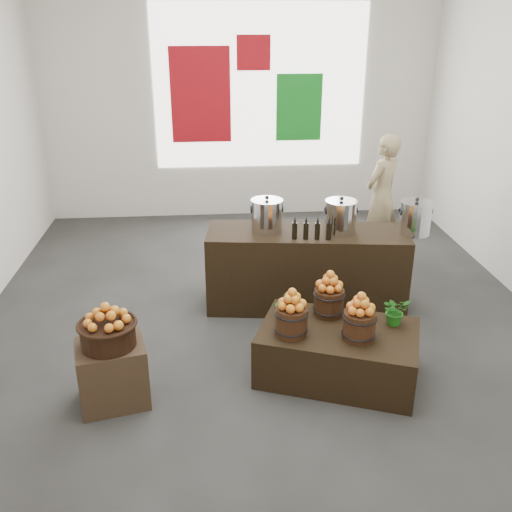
{
  "coord_description": "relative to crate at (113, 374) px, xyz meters",
  "views": [
    {
      "loc": [
        -0.52,
        -5.39,
        3.01
      ],
      "look_at": [
        -0.1,
        -0.4,
        0.89
      ],
      "focal_mm": 40.0,
      "sensor_mm": 36.0,
      "label": 1
    }
  ],
  "objects": [
    {
      "name": "apple_bucket_front_left",
      "position": [
        1.51,
        0.17,
        0.32
      ],
      "size": [
        0.27,
        0.27,
        0.25
      ],
      "primitive_type": "cylinder",
      "color": "#3C1E10",
      "rests_on": "display_table"
    },
    {
      "name": "back_wall",
      "position": [
        1.37,
        4.84,
        1.73
      ],
      "size": [
        6.0,
        0.04,
        4.0
      ],
      "primitive_type": "cube",
      "color": "silver",
      "rests_on": "ground"
    },
    {
      "name": "stock_pot_right",
      "position": [
        2.99,
        1.45,
        0.77
      ],
      "size": [
        0.33,
        0.33,
        0.33
      ],
      "primitive_type": "cylinder",
      "color": "silver",
      "rests_on": "counter"
    },
    {
      "name": "back_opening",
      "position": [
        1.67,
        4.82,
        1.73
      ],
      "size": [
        3.2,
        0.02,
        2.4
      ],
      "primitive_type": "cube",
      "color": "white",
      "rests_on": "back_wall"
    },
    {
      "name": "wicker_basket",
      "position": [
        0.0,
        0.0,
        0.37
      ],
      "size": [
        0.44,
        0.44,
        0.2
      ],
      "primitive_type": "cylinder",
      "color": "black",
      "rests_on": "crate"
    },
    {
      "name": "herb_garnish_left",
      "position": [
        1.48,
        0.51,
        0.33
      ],
      "size": [
        0.16,
        0.14,
        0.27
      ],
      "primitive_type": "imported",
      "rotation": [
        0.0,
        0.0,
        0.14
      ],
      "color": "#196314",
      "rests_on": "display_table"
    },
    {
      "name": "stock_pot_center",
      "position": [
        2.22,
        1.55,
        0.77
      ],
      "size": [
        0.33,
        0.33,
        0.33
      ],
      "primitive_type": "cylinder",
      "color": "silver",
      "rests_on": "counter"
    },
    {
      "name": "apple_bucket_front_right",
      "position": [
        2.07,
        0.05,
        0.32
      ],
      "size": [
        0.27,
        0.27,
        0.25
      ],
      "primitive_type": "cylinder",
      "color": "#3C1E10",
      "rests_on": "display_table"
    },
    {
      "name": "oil_cruets",
      "position": [
        1.86,
        1.38,
        0.72
      ],
      "size": [
        0.32,
        0.1,
        0.24
      ],
      "primitive_type": null,
      "rotation": [
        0.0,
        0.0,
        -0.13
      ],
      "color": "black",
      "rests_on": "counter"
    },
    {
      "name": "apples_in_bucket_front_right",
      "position": [
        2.07,
        0.05,
        0.54
      ],
      "size": [
        0.2,
        0.2,
        0.18
      ],
      "primitive_type": null,
      "color": "#AC0516",
      "rests_on": "apple_bucket_front_right"
    },
    {
      "name": "crate",
      "position": [
        0.0,
        0.0,
        0.0
      ],
      "size": [
        0.64,
        0.56,
        0.55
      ],
      "primitive_type": "cube",
      "rotation": [
        0.0,
        0.0,
        0.23
      ],
      "color": "#432E1F",
      "rests_on": "ground"
    },
    {
      "name": "deco_red_left",
      "position": [
        0.77,
        4.81,
        1.63
      ],
      "size": [
        0.9,
        0.04,
        1.4
      ],
      "primitive_type": "cube",
      "color": "#A30C15",
      "rests_on": "back_wall"
    },
    {
      "name": "apples_in_bucket_rear",
      "position": [
        1.9,
        0.5,
        0.54
      ],
      "size": [
        0.2,
        0.2,
        0.18
      ],
      "primitive_type": null,
      "color": "#AC0516",
      "rests_on": "apple_bucket_rear"
    },
    {
      "name": "deco_red_upper",
      "position": [
        1.57,
        4.81,
        2.23
      ],
      "size": [
        0.5,
        0.04,
        0.5
      ],
      "primitive_type": "cube",
      "color": "#A30C15",
      "rests_on": "back_wall"
    },
    {
      "name": "shopper",
      "position": [
        3.11,
        2.99,
        0.54
      ],
      "size": [
        0.7,
        0.68,
        1.63
      ],
      "primitive_type": "imported",
      "rotation": [
        0.0,
        0.0,
        3.86
      ],
      "color": "tan",
      "rests_on": "ground"
    },
    {
      "name": "deco_green_right",
      "position": [
        2.27,
        4.81,
        1.43
      ],
      "size": [
        0.7,
        0.04,
        1.0
      ],
      "primitive_type": "cube",
      "color": "#137F1E",
      "rests_on": "back_wall"
    },
    {
      "name": "apples_in_basket",
      "position": [
        0.0,
        0.0,
        0.56
      ],
      "size": [
        0.34,
        0.34,
        0.18
      ],
      "primitive_type": null,
      "color": "#AC0516",
      "rests_on": "wicker_basket"
    },
    {
      "name": "stock_pot_left",
      "position": [
        1.45,
        1.64,
        0.77
      ],
      "size": [
        0.33,
        0.33,
        0.33
      ],
      "primitive_type": "cylinder",
      "color": "silver",
      "rests_on": "counter"
    },
    {
      "name": "apple_bucket_rear",
      "position": [
        1.9,
        0.5,
        0.32
      ],
      "size": [
        0.27,
        0.27,
        0.25
      ],
      "primitive_type": "cylinder",
      "color": "#3C1E10",
      "rests_on": "display_table"
    },
    {
      "name": "counter",
      "position": [
        1.88,
        1.59,
        0.16
      ],
      "size": [
        2.21,
        0.95,
        0.88
      ],
      "primitive_type": "cube",
      "rotation": [
        0.0,
        0.0,
        -0.13
      ],
      "color": "black",
      "rests_on": "ground"
    },
    {
      "name": "ground",
      "position": [
        1.37,
        1.34,
        -0.27
      ],
      "size": [
        7.0,
        7.0,
        0.0
      ],
      "primitive_type": "plane",
      "color": "#343432",
      "rests_on": "ground"
    },
    {
      "name": "display_table",
      "position": [
        1.94,
        0.21,
        -0.04
      ],
      "size": [
        1.57,
        1.27,
        0.47
      ],
      "primitive_type": "cube",
      "rotation": [
        0.0,
        0.0,
        -0.36
      ],
      "color": "black",
      "rests_on": "ground"
    },
    {
      "name": "apples_in_bucket_front_left",
      "position": [
        1.51,
        0.17,
        0.54
      ],
      "size": [
        0.2,
        0.2,
        0.18
      ],
      "primitive_type": null,
      "color": "#AC0516",
      "rests_on": "apple_bucket_front_left"
    },
    {
      "name": "herb_garnish_right",
      "position": [
        2.45,
        0.27,
        0.33
      ],
      "size": [
        0.28,
        0.26,
        0.26
      ],
      "primitive_type": "imported",
      "rotation": [
        0.0,
        0.0,
        0.24
      ],
      "color": "#196314",
      "rests_on": "display_table"
    }
  ]
}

